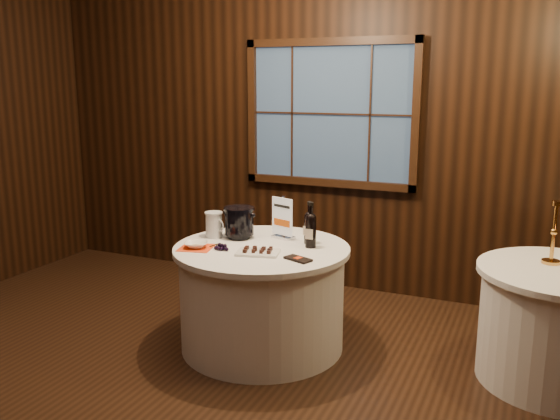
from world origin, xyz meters
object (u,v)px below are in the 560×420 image
at_px(chocolate_box, 298,259).
at_px(chocolate_plate, 258,251).
at_px(side_table, 559,326).
at_px(ice_bucket, 239,222).
at_px(main_table, 262,296).
at_px(brass_candlestick, 553,241).
at_px(cracker_bowl, 196,245).
at_px(grape_bunch, 222,247).
at_px(port_bottle_right, 311,228).
at_px(glass_pitcher, 214,224).
at_px(sign_stand, 283,224).
at_px(port_bottle_left, 309,225).

bearing_deg(chocolate_box, chocolate_plate, -163.39).
relative_size(side_table, ice_bucket, 4.53).
xyz_separation_m(main_table, brass_candlestick, (1.91, 0.41, 0.53)).
relative_size(ice_bucket, cracker_bowl, 1.45).
distance_m(grape_bunch, brass_candlestick, 2.22).
xyz_separation_m(chocolate_plate, cracker_bowl, (-0.47, -0.05, 0.01)).
bearing_deg(side_table, brass_candlestick, 128.08).
height_order(chocolate_box, grape_bunch, grape_bunch).
xyz_separation_m(side_table, ice_bucket, (-2.26, -0.15, 0.51)).
bearing_deg(chocolate_box, port_bottle_right, 117.53).
distance_m(port_bottle_right, glass_pitcher, 0.78).
height_order(main_table, grape_bunch, grape_bunch).
bearing_deg(ice_bucket, glass_pitcher, -162.71).
distance_m(chocolate_plate, cracker_bowl, 0.47).
height_order(side_table, grape_bunch, grape_bunch).
xyz_separation_m(ice_bucket, glass_pitcher, (-0.19, -0.06, -0.03)).
relative_size(port_bottle_right, chocolate_box, 1.77).
bearing_deg(port_bottle_right, grape_bunch, -153.11).
bearing_deg(side_table, glass_pitcher, -175.10).
relative_size(main_table, sign_stand, 3.92).
xyz_separation_m(ice_bucket, grape_bunch, (0.04, -0.33, -0.10)).
xyz_separation_m(port_bottle_left, glass_pitcher, (-0.73, -0.13, -0.04)).
height_order(main_table, ice_bucket, ice_bucket).
bearing_deg(cracker_bowl, chocolate_plate, 5.95).
height_order(side_table, ice_bucket, ice_bucket).
distance_m(side_table, chocolate_plate, 2.04).
bearing_deg(side_table, chocolate_plate, -166.28).
distance_m(sign_stand, port_bottle_left, 0.24).
xyz_separation_m(port_bottle_right, glass_pitcher, (-0.78, -0.04, -0.04)).
relative_size(main_table, chocolate_box, 6.85).
distance_m(port_bottle_left, port_bottle_right, 0.11).
distance_m(side_table, cracker_bowl, 2.50).
bearing_deg(side_table, chocolate_box, -162.98).
distance_m(port_bottle_right, chocolate_box, 0.36).
bearing_deg(ice_bucket, chocolate_plate, -45.76).
bearing_deg(side_table, grape_bunch, -167.68).
distance_m(port_bottle_left, ice_bucket, 0.55).
relative_size(main_table, port_bottle_left, 4.08).
bearing_deg(port_bottle_right, sign_stand, 150.25).
distance_m(main_table, chocolate_plate, 0.44).
bearing_deg(brass_candlestick, main_table, -167.95).
distance_m(ice_bucket, brass_candlestick, 2.19).
bearing_deg(chocolate_plate, glass_pitcher, 152.12).
bearing_deg(chocolate_plate, cracker_bowl, -174.05).
relative_size(chocolate_box, brass_candlestick, 0.44).
height_order(side_table, sign_stand, sign_stand).
distance_m(sign_stand, ice_bucket, 0.33).
height_order(chocolate_plate, brass_candlestick, brass_candlestick).
relative_size(sign_stand, cracker_bowl, 1.99).
xyz_separation_m(sign_stand, ice_bucket, (-0.31, -0.12, 0.01)).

